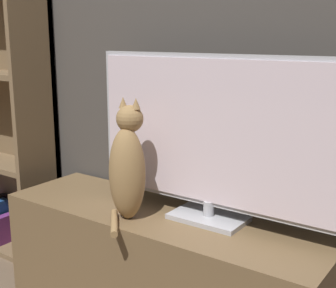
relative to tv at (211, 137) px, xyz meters
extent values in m
cube|color=#47423D|center=(-0.20, 0.21, 0.42)|extent=(4.80, 0.05, 2.60)
cube|color=brown|center=(-0.20, -0.06, -0.61)|extent=(1.48, 0.45, 0.53)
cube|color=#B7B7BC|center=(0.00, 0.00, -0.34)|extent=(0.31, 0.19, 0.02)
cylinder|color=#B7B7BC|center=(0.00, 0.00, -0.30)|extent=(0.04, 0.04, 0.06)
cube|color=#B7B7BC|center=(0.00, 0.00, 0.02)|extent=(1.08, 0.02, 0.61)
cube|color=silver|center=(0.00, -0.01, 0.02)|extent=(1.05, 0.01, 0.58)
ellipsoid|color=#997547|center=(-0.28, -0.18, -0.16)|extent=(0.17, 0.16, 0.39)
ellipsoid|color=black|center=(-0.29, -0.13, -0.18)|extent=(0.09, 0.06, 0.21)
sphere|color=#997547|center=(-0.29, -0.15, 0.06)|extent=(0.12, 0.12, 0.11)
cone|color=#997547|center=(-0.32, -0.16, 0.13)|extent=(0.04, 0.04, 0.04)
cone|color=#997547|center=(-0.26, -0.15, 0.13)|extent=(0.04, 0.04, 0.04)
cylinder|color=#997547|center=(-0.27, -0.28, -0.34)|extent=(0.17, 0.19, 0.03)
cube|color=brown|center=(-1.10, 0.03, -0.08)|extent=(0.03, 0.28, 1.59)
cube|color=brown|center=(-1.47, 0.16, -0.08)|extent=(0.76, 0.03, 1.59)
cube|color=brown|center=(-1.47, 0.03, -0.86)|extent=(0.70, 0.25, 0.03)
cube|color=#6B2D75|center=(-1.44, 0.02, -0.76)|extent=(0.05, 0.21, 0.17)
camera|label=1|loc=(0.91, -1.57, 0.39)|focal=50.00mm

